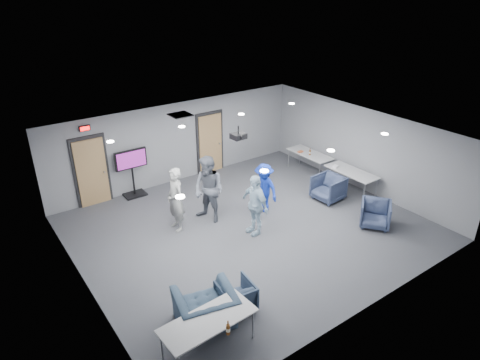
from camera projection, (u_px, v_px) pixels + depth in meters
floor at (250, 228)px, 11.98m from camera, size 9.00×9.00×0.00m
ceiling at (251, 137)px, 10.82m from camera, size 9.00×9.00×0.00m
wall_back at (179, 142)px, 14.33m from camera, size 9.00×0.02×2.70m
wall_front at (371, 257)px, 8.47m from camera, size 9.00×0.02×2.70m
wall_left at (80, 240)px, 9.04m from camera, size 0.02×8.00×2.70m
wall_right at (362, 149)px, 13.77m from camera, size 0.02×8.00×2.70m
door_left at (92, 172)px, 12.85m from camera, size 1.06×0.17×2.24m
door_right at (210, 143)px, 15.05m from camera, size 1.06×0.17×2.24m
exit_sign at (85, 128)px, 12.23m from camera, size 0.32×0.08×0.16m
hvac_diffuser at (180, 115)px, 12.62m from camera, size 0.60×0.60×0.03m
downlights at (251, 138)px, 10.83m from camera, size 6.18×3.78×0.02m
person_a at (176, 200)px, 11.58m from camera, size 0.46×0.68×1.82m
person_b at (209, 190)px, 11.97m from camera, size 1.00×1.13×1.95m
person_c at (255, 205)px, 11.43m from camera, size 0.44×1.02×1.73m
person_d at (264, 188)px, 12.57m from camera, size 0.73×1.06×1.51m
chair_right_b at (328, 188)px, 13.37m from camera, size 0.92×0.90×0.79m
chair_right_c at (375, 214)px, 11.95m from camera, size 1.13×1.13×0.74m
chair_front_a at (236, 296)px, 8.94m from camera, size 0.79×0.80×0.66m
chair_front_b at (206, 309)px, 8.53m from camera, size 1.37×1.26×0.76m
table_right_a at (310, 155)px, 15.11m from camera, size 0.72×1.74×0.73m
table_right_b at (351, 173)px, 13.72m from camera, size 0.73×1.75×0.73m
table_front_left at (208, 321)px, 7.80m from camera, size 1.84×0.84×0.73m
bottle_front at (228, 329)px, 7.43m from camera, size 0.08×0.08×0.30m
bottle_right at (310, 152)px, 14.92m from camera, size 0.07×0.07×0.25m
snack_box at (300, 152)px, 15.18m from camera, size 0.20×0.14×0.04m
wrapper at (335, 166)px, 13.99m from camera, size 0.25×0.21×0.05m
tv_stand at (132, 170)px, 13.39m from camera, size 1.02×0.49×1.56m
projector at (238, 136)px, 11.78m from camera, size 0.40×0.38×0.37m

